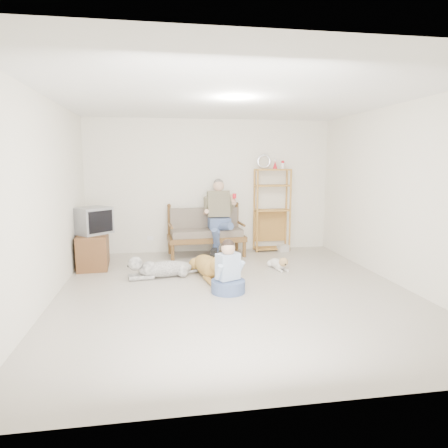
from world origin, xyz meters
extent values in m
plane|color=#BAB0A3|center=(0.00, 0.00, 0.00)|extent=(5.50, 5.50, 0.00)
plane|color=white|center=(0.00, 0.00, 2.70)|extent=(5.50, 5.50, 0.00)
plane|color=silver|center=(0.00, 2.75, 1.35)|extent=(5.00, 0.00, 5.00)
plane|color=silver|center=(0.00, -2.75, 1.35)|extent=(5.00, 0.00, 5.00)
plane|color=silver|center=(-2.50, 0.00, 1.35)|extent=(0.00, 5.50, 5.50)
plane|color=silver|center=(2.50, 0.00, 1.35)|extent=(0.00, 5.50, 5.50)
cube|color=brown|center=(-0.14, 2.31, 0.35)|extent=(1.54, 0.79, 0.10)
cube|color=#76695A|center=(-0.14, 2.31, 0.47)|extent=(1.41, 0.68, 0.13)
cube|color=#76695A|center=(-0.14, 2.55, 0.70)|extent=(1.38, 0.20, 0.45)
cylinder|color=brown|center=(-0.14, 2.61, 0.90)|extent=(1.40, 0.13, 0.05)
cylinder|color=brown|center=(-0.84, 2.01, 0.15)|extent=(0.07, 0.07, 0.30)
cylinder|color=brown|center=(-0.84, 2.61, 0.47)|extent=(0.07, 0.07, 0.95)
cylinder|color=brown|center=(0.56, 2.01, 0.15)|extent=(0.07, 0.07, 0.30)
cylinder|color=brown|center=(0.56, 2.61, 0.47)|extent=(0.07, 0.07, 0.95)
cube|color=#455A7E|center=(0.11, 2.28, 0.65)|extent=(0.41, 0.39, 0.21)
cube|color=#71694F|center=(0.11, 2.38, 1.02)|extent=(0.44, 0.30, 0.55)
sphere|color=tan|center=(0.11, 2.35, 1.38)|extent=(0.22, 0.22, 0.22)
sphere|color=#554F4B|center=(0.11, 2.37, 1.42)|extent=(0.20, 0.20, 0.20)
cylinder|color=red|center=(0.39, 2.15, 1.19)|extent=(0.07, 0.07, 0.09)
cube|color=#AA6F35|center=(1.26, 2.55, 1.69)|extent=(0.72, 0.29, 0.03)
torus|color=silver|center=(1.07, 2.55, 1.85)|extent=(0.30, 0.05, 0.30)
cone|color=red|center=(1.31, 2.55, 1.78)|extent=(0.09, 0.09, 0.15)
cylinder|color=#AA6F35|center=(0.91, 2.41, 0.85)|extent=(0.04, 0.04, 1.70)
cylinder|color=#AA6F35|center=(0.91, 2.69, 0.85)|extent=(0.04, 0.04, 1.70)
cylinder|color=#AA6F35|center=(1.61, 2.41, 0.85)|extent=(0.04, 0.04, 1.70)
cylinder|color=#AA6F35|center=(1.61, 2.69, 0.85)|extent=(0.04, 0.04, 1.70)
cube|color=silver|center=(1.47, 2.40, 0.07)|extent=(0.25, 0.20, 0.14)
cube|color=brown|center=(-2.22, 1.75, 0.30)|extent=(0.56, 0.93, 0.60)
cube|color=brown|center=(-2.46, 1.53, 0.30)|extent=(0.05, 0.40, 0.50)
cube|color=brown|center=(-2.46, 1.97, 0.30)|extent=(0.05, 0.40, 0.50)
cube|color=gray|center=(-2.20, 1.73, 0.83)|extent=(0.71, 0.71, 0.47)
cube|color=black|center=(-2.05, 1.57, 0.83)|extent=(0.36, 0.34, 0.37)
cube|color=white|center=(-1.25, 2.73, 0.30)|extent=(0.12, 0.02, 0.08)
ellipsoid|color=#A57B39|center=(-0.29, 0.90, 0.16)|extent=(0.52, 1.04, 0.31)
sphere|color=#A57B39|center=(-0.24, 0.60, 0.18)|extent=(0.31, 0.31, 0.31)
sphere|color=#A57B39|center=(-0.20, 0.36, 0.31)|extent=(0.25, 0.25, 0.25)
ellipsoid|color=#A57B39|center=(-0.18, 0.25, 0.29)|extent=(0.14, 0.19, 0.09)
cylinder|color=#A57B39|center=(-0.38, 1.39, 0.06)|extent=(0.24, 0.37, 0.05)
ellipsoid|color=#A57B39|center=(-0.29, 0.37, 0.31)|extent=(0.07, 0.09, 0.12)
ellipsoid|color=#A57B39|center=(-0.12, 0.40, 0.31)|extent=(0.07, 0.09, 0.12)
ellipsoid|color=white|center=(-0.97, 0.90, 0.13)|extent=(0.90, 0.43, 0.26)
sphere|color=white|center=(-1.23, 0.86, 0.15)|extent=(0.26, 0.26, 0.26)
sphere|color=white|center=(-1.45, 0.83, 0.26)|extent=(0.22, 0.22, 0.22)
ellipsoid|color=white|center=(-1.55, 0.81, 0.24)|extent=(0.17, 0.12, 0.09)
cylinder|color=white|center=(-0.54, 0.97, 0.05)|extent=(0.32, 0.20, 0.04)
ellipsoid|color=white|center=(-1.44, 0.91, 0.26)|extent=(0.08, 0.06, 0.11)
ellipsoid|color=white|center=(-1.41, 0.76, 0.26)|extent=(0.08, 0.06, 0.11)
ellipsoid|color=silver|center=(0.96, 1.12, 0.08)|extent=(0.26, 0.45, 0.17)
sphere|color=silver|center=(0.98, 1.00, 0.09)|extent=(0.17, 0.17, 0.17)
sphere|color=tan|center=(1.00, 0.89, 0.17)|extent=(0.15, 0.15, 0.15)
ellipsoid|color=tan|center=(1.02, 0.83, 0.15)|extent=(0.09, 0.12, 0.06)
cylinder|color=silver|center=(0.92, 1.33, 0.03)|extent=(0.11, 0.16, 0.03)
cone|color=tan|center=(0.95, 0.90, 0.21)|extent=(0.05, 0.05, 0.05)
cone|color=tan|center=(1.05, 0.92, 0.21)|extent=(0.05, 0.05, 0.05)
torus|color=red|center=(1.00, 0.91, 0.16)|extent=(0.14, 0.14, 0.02)
cylinder|color=#455A7E|center=(-0.10, -0.02, 0.09)|extent=(0.49, 0.49, 0.18)
cube|color=#B0C3D3|center=(-0.10, 0.00, 0.38)|extent=(0.36, 0.31, 0.38)
sphere|color=tan|center=(-0.10, -0.02, 0.64)|extent=(0.20, 0.20, 0.20)
sphere|color=black|center=(-0.10, -0.01, 0.67)|extent=(0.19, 0.19, 0.19)
camera|label=1|loc=(-1.03, -5.42, 1.84)|focal=32.00mm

